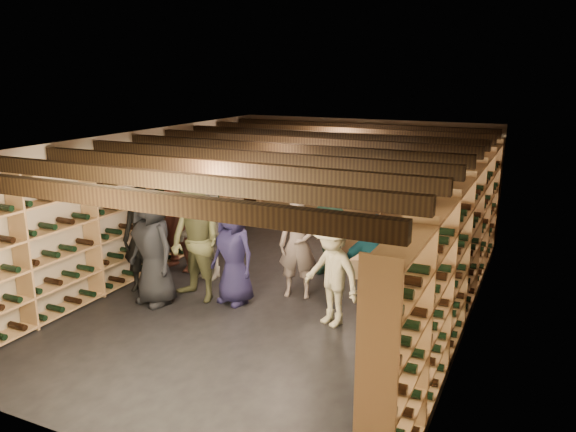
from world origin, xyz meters
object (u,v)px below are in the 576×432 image
(person_2, at_px, (196,243))
(person_4, at_px, (373,270))
(person_1, at_px, (142,240))
(person_9, at_px, (207,228))
(crate_stack_left, at_px, (356,242))
(crate_stack_right, at_px, (365,267))
(person_8, at_px, (423,273))
(person_5, at_px, (177,222))
(person_10, at_px, (329,230))
(crate_loose, at_px, (355,266))
(person_0, at_px, (153,247))
(person_12, at_px, (432,260))
(person_6, at_px, (233,253))
(person_3, at_px, (332,273))
(person_7, at_px, (298,245))

(person_2, bearing_deg, person_4, 20.74)
(person_1, bearing_deg, person_9, 38.16)
(crate_stack_left, height_order, crate_stack_right, crate_stack_left)
(person_4, bearing_deg, person_8, -4.54)
(person_5, distance_m, person_10, 2.62)
(person_4, xyz_separation_m, person_10, (-1.26, 1.61, -0.00))
(person_5, bearing_deg, person_8, 0.20)
(crate_stack_right, bearing_deg, person_4, -69.88)
(person_1, bearing_deg, crate_loose, 22.24)
(person_0, xyz_separation_m, person_12, (3.76, 1.48, -0.10))
(crate_stack_right, distance_m, person_12, 1.65)
(crate_stack_left, relative_size, crate_loose, 1.36)
(person_1, distance_m, person_6, 1.52)
(person_4, relative_size, person_10, 1.00)
(crate_loose, xyz_separation_m, person_9, (-2.11, -1.39, 0.78))
(person_2, height_order, person_8, person_2)
(person_0, bearing_deg, crate_stack_left, 72.17)
(person_4, bearing_deg, person_0, 173.16)
(person_3, relative_size, person_5, 0.89)
(person_8, bearing_deg, person_2, 174.58)
(crate_stack_left, height_order, person_4, person_4)
(person_0, height_order, person_5, person_0)
(person_0, relative_size, person_4, 1.12)
(person_3, xyz_separation_m, person_9, (-2.49, 0.77, 0.13))
(person_2, bearing_deg, person_7, 44.72)
(person_7, bearing_deg, person_5, 159.14)
(person_0, bearing_deg, person_2, 52.57)
(person_12, bearing_deg, person_2, -140.51)
(person_10, bearing_deg, person_6, -98.52)
(crate_stack_right, distance_m, person_9, 2.73)
(crate_stack_left, relative_size, person_3, 0.46)
(person_9, distance_m, person_12, 3.63)
(crate_loose, height_order, person_8, person_8)
(person_2, bearing_deg, person_9, 127.27)
(person_8, relative_size, person_10, 1.01)
(crate_stack_left, distance_m, person_2, 3.24)
(crate_stack_right, xyz_separation_m, person_7, (-0.69, -1.23, 0.65))
(crate_stack_left, relative_size, person_7, 0.41)
(person_8, bearing_deg, person_10, 129.10)
(person_3, height_order, person_4, person_4)
(person_6, bearing_deg, crate_stack_right, 64.50)
(person_7, distance_m, person_12, 1.97)
(person_1, bearing_deg, person_4, -12.16)
(person_0, bearing_deg, person_7, 47.97)
(crate_stack_left, xyz_separation_m, person_0, (-2.09, -3.14, 0.53))
(crate_stack_left, xyz_separation_m, person_5, (-2.68, -1.72, 0.50))
(crate_stack_right, height_order, person_2, person_2)
(crate_loose, bearing_deg, person_6, -120.25)
(person_6, relative_size, person_12, 1.00)
(person_10, xyz_separation_m, person_12, (1.89, -0.80, -0.01))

